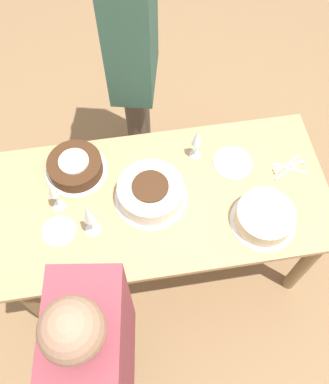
{
  "coord_description": "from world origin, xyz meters",
  "views": [
    {
      "loc": [
        0.15,
        0.93,
        2.53
      ],
      "look_at": [
        0.0,
        0.0,
        0.8
      ],
      "focal_mm": 40.0,
      "sensor_mm": 36.0,
      "label": 1
    }
  ],
  "objects_px": {
    "cake_back_decorated": "(265,217)",
    "wine_glass_extra": "(197,139)",
    "cake_front_chocolate": "(75,166)",
    "cake_center_white": "(151,192)",
    "wine_glass_far": "(88,215)",
    "person_cutting": "(133,52)",
    "person_watching": "(100,359)",
    "wine_glass_near": "(53,192)"
  },
  "relations": [
    {
      "from": "wine_glass_near",
      "to": "wine_glass_extra",
      "type": "xyz_separation_m",
      "value": [
        -0.68,
        -0.18,
        -0.01
      ]
    },
    {
      "from": "cake_center_white",
      "to": "wine_glass_extra",
      "type": "relative_size",
      "value": 1.73
    },
    {
      "from": "wine_glass_extra",
      "to": "cake_front_chocolate",
      "type": "bearing_deg",
      "value": 0.2
    },
    {
      "from": "cake_center_white",
      "to": "cake_back_decorated",
      "type": "xyz_separation_m",
      "value": [
        -0.49,
        0.2,
        -0.01
      ]
    },
    {
      "from": "person_watching",
      "to": "wine_glass_extra",
      "type": "bearing_deg",
      "value": -21.99
    },
    {
      "from": "cake_center_white",
      "to": "cake_front_chocolate",
      "type": "height_order",
      "value": "cake_center_white"
    },
    {
      "from": "cake_back_decorated",
      "to": "wine_glass_extra",
      "type": "bearing_deg",
      "value": -59.9
    },
    {
      "from": "cake_front_chocolate",
      "to": "wine_glass_near",
      "type": "height_order",
      "value": "wine_glass_near"
    },
    {
      "from": "wine_glass_near",
      "to": "wine_glass_extra",
      "type": "bearing_deg",
      "value": -164.86
    },
    {
      "from": "wine_glass_near",
      "to": "person_cutting",
      "type": "xyz_separation_m",
      "value": [
        -0.45,
        -0.7,
        0.08
      ]
    },
    {
      "from": "person_watching",
      "to": "wine_glass_near",
      "type": "bearing_deg",
      "value": 19.96
    },
    {
      "from": "cake_back_decorated",
      "to": "wine_glass_far",
      "type": "relative_size",
      "value": 1.27
    },
    {
      "from": "cake_center_white",
      "to": "person_watching",
      "type": "distance_m",
      "value": 0.76
    },
    {
      "from": "wine_glass_near",
      "to": "cake_back_decorated",
      "type": "bearing_deg",
      "value": 166.26
    },
    {
      "from": "cake_center_white",
      "to": "wine_glass_far",
      "type": "height_order",
      "value": "wine_glass_far"
    },
    {
      "from": "cake_front_chocolate",
      "to": "wine_glass_near",
      "type": "xyz_separation_m",
      "value": [
        0.09,
        0.18,
        0.1
      ]
    },
    {
      "from": "cake_center_white",
      "to": "cake_front_chocolate",
      "type": "xyz_separation_m",
      "value": [
        0.34,
        -0.2,
        -0.01
      ]
    },
    {
      "from": "cake_back_decorated",
      "to": "person_cutting",
      "type": "xyz_separation_m",
      "value": [
        0.47,
        -0.92,
        0.18
      ]
    },
    {
      "from": "wine_glass_near",
      "to": "wine_glass_far",
      "type": "xyz_separation_m",
      "value": [
        -0.15,
        0.14,
        0.02
      ]
    },
    {
      "from": "wine_glass_far",
      "to": "wine_glass_extra",
      "type": "xyz_separation_m",
      "value": [
        -0.53,
        -0.33,
        -0.02
      ]
    },
    {
      "from": "cake_front_chocolate",
      "to": "person_cutting",
      "type": "relative_size",
      "value": 0.19
    },
    {
      "from": "cake_front_chocolate",
      "to": "person_watching",
      "type": "height_order",
      "value": "person_watching"
    },
    {
      "from": "cake_center_white",
      "to": "wine_glass_extra",
      "type": "bearing_deg",
      "value": -140.72
    },
    {
      "from": "cake_center_white",
      "to": "wine_glass_near",
      "type": "xyz_separation_m",
      "value": [
        0.43,
        -0.02,
        0.09
      ]
    },
    {
      "from": "cake_back_decorated",
      "to": "person_watching",
      "type": "xyz_separation_m",
      "value": [
        0.76,
        0.5,
        0.12
      ]
    },
    {
      "from": "cake_center_white",
      "to": "person_watching",
      "type": "relative_size",
      "value": 0.22
    },
    {
      "from": "wine_glass_near",
      "to": "wine_glass_far",
      "type": "relative_size",
      "value": 0.87
    },
    {
      "from": "cake_back_decorated",
      "to": "person_watching",
      "type": "distance_m",
      "value": 0.92
    },
    {
      "from": "cake_front_chocolate",
      "to": "wine_glass_extra",
      "type": "relative_size",
      "value": 1.51
    },
    {
      "from": "cake_back_decorated",
      "to": "person_watching",
      "type": "bearing_deg",
      "value": 33.3
    },
    {
      "from": "wine_glass_near",
      "to": "person_cutting",
      "type": "bearing_deg",
      "value": -122.5
    },
    {
      "from": "cake_front_chocolate",
      "to": "wine_glass_extra",
      "type": "height_order",
      "value": "wine_glass_extra"
    },
    {
      "from": "wine_glass_near",
      "to": "person_watching",
      "type": "xyz_separation_m",
      "value": [
        -0.15,
        0.72,
        0.03
      ]
    },
    {
      "from": "person_cutting",
      "to": "person_watching",
      "type": "height_order",
      "value": "person_cutting"
    },
    {
      "from": "cake_center_white",
      "to": "wine_glass_far",
      "type": "bearing_deg",
      "value": 23.52
    },
    {
      "from": "cake_back_decorated",
      "to": "cake_front_chocolate",
      "type": "bearing_deg",
      "value": -26.18
    },
    {
      "from": "cake_front_chocolate",
      "to": "wine_glass_far",
      "type": "relative_size",
      "value": 1.27
    },
    {
      "from": "cake_back_decorated",
      "to": "wine_glass_extra",
      "type": "distance_m",
      "value": 0.48
    },
    {
      "from": "wine_glass_near",
      "to": "person_watching",
      "type": "bearing_deg",
      "value": 101.84
    },
    {
      "from": "person_cutting",
      "to": "cake_center_white",
      "type": "bearing_deg",
      "value": 11.75
    },
    {
      "from": "wine_glass_near",
      "to": "wine_glass_extra",
      "type": "height_order",
      "value": "wine_glass_near"
    },
    {
      "from": "cake_front_chocolate",
      "to": "person_cutting",
      "type": "xyz_separation_m",
      "value": [
        -0.35,
        -0.52,
        0.18
      ]
    }
  ]
}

